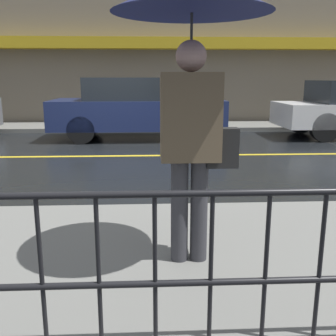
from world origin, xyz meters
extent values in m
plane|color=black|center=(0.00, 0.00, 0.00)|extent=(80.00, 80.00, 0.00)
cube|color=slate|center=(0.00, -4.86, 0.06)|extent=(28.00, 2.75, 0.12)
cube|color=slate|center=(0.00, 4.42, 0.06)|extent=(28.00, 1.87, 0.12)
cube|color=gold|center=(0.00, 0.00, 0.00)|extent=(25.20, 0.12, 0.01)
cube|color=#706656|center=(0.00, 5.51, 2.37)|extent=(28.00, 0.30, 4.74)
cube|color=#B79319|center=(0.00, 5.08, 2.60)|extent=(16.80, 0.55, 0.35)
cylinder|color=black|center=(0.00, -5.99, 0.99)|extent=(12.00, 0.04, 0.04)
cylinder|color=black|center=(0.00, -5.99, 0.51)|extent=(12.00, 0.04, 0.04)
cylinder|color=black|center=(0.14, -5.99, 0.56)|extent=(0.02, 0.02, 0.87)
cylinder|color=black|center=(0.43, -5.99, 0.56)|extent=(0.02, 0.02, 0.87)
cylinder|color=black|center=(0.71, -5.99, 0.56)|extent=(0.02, 0.02, 0.87)
cylinder|color=black|center=(1.00, -5.99, 0.56)|extent=(0.02, 0.02, 0.87)
cylinder|color=black|center=(1.29, -5.99, 0.56)|extent=(0.02, 0.02, 0.87)
cylinder|color=black|center=(1.57, -5.99, 0.56)|extent=(0.02, 0.02, 0.87)
cylinder|color=#333338|center=(0.92, -4.91, 0.53)|extent=(0.13, 0.13, 0.82)
cylinder|color=#333338|center=(1.08, -4.91, 0.53)|extent=(0.13, 0.13, 0.82)
cube|color=brown|center=(1.00, -4.91, 1.26)|extent=(0.44, 0.27, 0.65)
sphere|color=#A48178|center=(1.00, -4.91, 1.70)|extent=(0.22, 0.22, 0.22)
cylinder|color=#262628|center=(1.00, -4.91, 1.63)|extent=(0.02, 0.02, 0.73)
cube|color=black|center=(1.24, -4.91, 1.03)|extent=(0.24, 0.12, 0.30)
cube|color=#19234C|center=(0.43, 2.34, 0.64)|extent=(4.33, 1.78, 0.72)
cube|color=#1E2328|center=(0.26, 2.34, 1.27)|extent=(2.25, 1.64, 0.55)
cylinder|color=black|center=(1.77, 3.12, 0.33)|extent=(0.66, 0.22, 0.66)
cylinder|color=black|center=(1.77, 1.56, 0.33)|extent=(0.66, 0.22, 0.66)
cylinder|color=black|center=(-0.91, 3.12, 0.33)|extent=(0.66, 0.22, 0.66)
cylinder|color=black|center=(-0.91, 1.56, 0.33)|extent=(0.66, 0.22, 0.66)
cylinder|color=black|center=(5.00, 3.12, 0.36)|extent=(0.71, 0.22, 0.71)
cylinder|color=black|center=(5.00, 1.56, 0.36)|extent=(0.71, 0.22, 0.71)
camera|label=1|loc=(0.69, -7.82, 1.55)|focal=42.00mm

